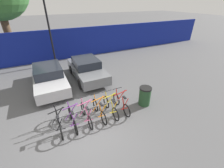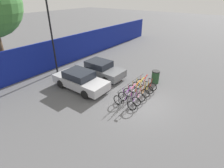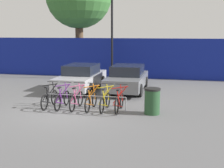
{
  "view_description": "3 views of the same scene",
  "coord_description": "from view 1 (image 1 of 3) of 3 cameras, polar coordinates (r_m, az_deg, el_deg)",
  "views": [
    {
      "loc": [
        -1.05,
        -4.66,
        4.92
      ],
      "look_at": [
        1.78,
        1.06,
        1.3
      ],
      "focal_mm": 24.0,
      "sensor_mm": 36.0,
      "label": 1
    },
    {
      "loc": [
        -8.89,
        -4.33,
        6.53
      ],
      "look_at": [
        -0.88,
        1.59,
        1.29
      ],
      "focal_mm": 28.0,
      "sensor_mm": 36.0,
      "label": 2
    },
    {
      "loc": [
        4.36,
        -11.52,
        3.25
      ],
      "look_at": [
        1.46,
        1.76,
        0.89
      ],
      "focal_mm": 50.0,
      "sensor_mm": 36.0,
      "label": 3
    }
  ],
  "objects": [
    {
      "name": "bicycle_orange",
      "position": [
        7.15,
        -4.88,
        -10.03
      ],
      "size": [
        0.68,
        1.71,
        1.05
      ],
      "rotation": [
        0.0,
        0.0,
        0.07
      ],
      "color": "black",
      "rests_on": "ground"
    },
    {
      "name": "bicycle_pink",
      "position": [
        7.01,
        -9.75,
        -11.38
      ],
      "size": [
        0.68,
        1.71,
        1.05
      ],
      "rotation": [
        0.0,
        0.0,
        0.03
      ],
      "color": "black",
      "rests_on": "ground"
    },
    {
      "name": "bike_rack",
      "position": [
        7.12,
        -7.82,
        -9.36
      ],
      "size": [
        3.56,
        0.04,
        0.57
      ],
      "color": "gray",
      "rests_on": "ground"
    },
    {
      "name": "car_silver",
      "position": [
        10.16,
        -22.86,
        2.46
      ],
      "size": [
        1.91,
        4.42,
        1.4
      ],
      "color": "#B7B7BC",
      "rests_on": "ground"
    },
    {
      "name": "bicycle_purple",
      "position": [
        6.93,
        -14.81,
        -12.68
      ],
      "size": [
        0.68,
        1.71,
        1.05
      ],
      "rotation": [
        0.0,
        0.0,
        -0.05
      ],
      "color": "black",
      "rests_on": "ground"
    },
    {
      "name": "trash_bin",
      "position": [
        8.03,
        12.36,
        -4.5
      ],
      "size": [
        0.63,
        0.63,
        1.03
      ],
      "color": "#234728",
      "rests_on": "ground"
    },
    {
      "name": "bicycle_red",
      "position": [
        7.55,
        3.54,
        -7.51
      ],
      "size": [
        0.68,
        1.71,
        1.05
      ],
      "rotation": [
        0.0,
        0.0,
        -0.05
      ],
      "color": "black",
      "rests_on": "ground"
    },
    {
      "name": "bicycle_yellow",
      "position": [
        7.33,
        -0.53,
        -8.76
      ],
      "size": [
        0.68,
        1.71,
        1.05
      ],
      "rotation": [
        0.0,
        0.0,
        0.06
      ],
      "color": "black",
      "rests_on": "ground"
    },
    {
      "name": "hoarding_wall",
      "position": [
        14.64,
        -21.96,
        13.35
      ],
      "size": [
        36.0,
        0.16,
        2.71
      ],
      "primitive_type": "cube",
      "color": "navy",
      "rests_on": "ground"
    },
    {
      "name": "lamp_post",
      "position": [
        13.24,
        -23.74,
        23.18
      ],
      "size": [
        0.24,
        0.44,
        7.21
      ],
      "color": "black",
      "rests_on": "ground"
    },
    {
      "name": "ground_plane",
      "position": [
        6.86,
        -9.84,
        -16.87
      ],
      "size": [
        120.0,
        120.0,
        0.0
      ],
      "primitive_type": "plane",
      "color": "#59595B"
    },
    {
      "name": "car_grey",
      "position": [
        10.68,
        -9.6,
        5.77
      ],
      "size": [
        1.91,
        4.32,
        1.4
      ],
      "color": "slate",
      "rests_on": "ground"
    },
    {
      "name": "bicycle_black",
      "position": [
        6.9,
        -19.55,
        -13.8
      ],
      "size": [
        0.68,
        1.71,
        1.05
      ],
      "rotation": [
        0.0,
        0.0,
        0.03
      ],
      "color": "black",
      "rests_on": "ground"
    }
  ]
}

